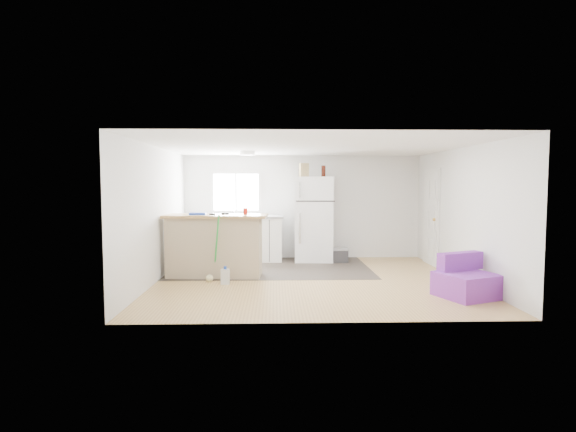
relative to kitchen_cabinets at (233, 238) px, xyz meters
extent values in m
cube|color=#A57C45|center=(1.61, -2.15, -0.53)|extent=(5.50, 5.00, 0.01)
cube|color=white|center=(1.61, -2.15, 1.88)|extent=(5.50, 5.00, 0.01)
cube|color=white|center=(1.61, 0.35, 0.68)|extent=(5.50, 0.01, 2.40)
cube|color=white|center=(1.61, -4.65, 0.68)|extent=(5.50, 0.01, 2.40)
cube|color=white|center=(-1.14, -2.15, 0.68)|extent=(0.01, 5.00, 2.40)
cube|color=white|center=(4.36, -2.15, 0.68)|extent=(0.01, 5.00, 2.40)
cube|color=#352E28|center=(0.88, -0.90, -0.52)|extent=(4.05, 2.50, 0.00)
cube|color=white|center=(0.06, 0.34, 1.03)|extent=(1.18, 0.04, 0.98)
cube|color=white|center=(0.06, 0.32, 1.03)|extent=(1.05, 0.01, 0.85)
cube|color=white|center=(0.06, 0.32, 1.03)|extent=(0.03, 0.02, 0.85)
cube|color=white|center=(4.33, -0.60, 0.49)|extent=(0.05, 0.82, 2.03)
cube|color=white|center=(4.34, -0.60, 0.50)|extent=(0.03, 0.92, 2.10)
sphere|color=gold|center=(4.28, -0.92, 0.48)|extent=(0.07, 0.07, 0.07)
cylinder|color=white|center=(0.41, -0.95, 1.84)|extent=(0.30, 0.30, 0.07)
cube|color=white|center=(0.00, 0.00, -0.03)|extent=(2.24, 0.69, 0.98)
cube|color=gray|center=(0.00, 0.00, 0.48)|extent=(2.30, 0.74, 0.04)
cube|color=silver|center=(0.00, -0.03, 0.48)|extent=(0.62, 0.48, 0.07)
cube|color=tan|center=(-0.18, -1.73, 0.04)|extent=(1.76, 0.72, 1.12)
cube|color=tan|center=(-0.14, -1.73, 0.62)|extent=(1.94, 0.84, 0.05)
cube|color=white|center=(1.84, -0.06, 0.43)|extent=(0.89, 0.84, 1.90)
cube|color=black|center=(1.84, -0.45, 0.85)|extent=(0.84, 0.07, 0.02)
cube|color=silver|center=(1.50, -0.46, 1.09)|extent=(0.03, 0.02, 0.34)
cube|color=silver|center=(1.50, -0.46, 0.26)|extent=(0.03, 0.02, 0.66)
cube|color=#2E2D30|center=(2.36, -0.30, -0.38)|extent=(0.44, 0.31, 0.27)
cube|color=gray|center=(2.36, -0.30, -0.22)|extent=(0.46, 0.33, 0.05)
cube|color=purple|center=(3.91, -3.43, -0.33)|extent=(1.01, 0.99, 0.37)
cube|color=purple|center=(3.91, -3.15, -0.01)|extent=(0.81, 0.47, 0.28)
cube|color=silver|center=(0.09, -2.43, -0.39)|extent=(0.15, 0.11, 0.27)
cylinder|color=#193EB5|center=(0.09, -2.43, -0.23)|extent=(0.05, 0.05, 0.05)
cylinder|color=green|center=(-0.10, -2.09, 0.10)|extent=(0.18, 0.30, 1.17)
sphere|color=beige|center=(-0.21, -2.21, -0.46)|extent=(0.13, 0.13, 0.13)
cylinder|color=#BA160B|center=(0.40, -1.67, 0.71)|extent=(0.10, 0.10, 0.12)
cube|color=#1233B0|center=(-0.48, -1.74, 0.66)|extent=(0.31, 0.23, 0.04)
cube|color=black|center=(0.02, -1.66, 0.66)|extent=(0.15, 0.10, 0.03)
cube|color=black|center=(-0.20, -1.81, 0.66)|extent=(0.11, 0.06, 0.03)
cube|color=tan|center=(1.61, -0.14, 1.53)|extent=(0.22, 0.17, 0.30)
cylinder|color=#3C140B|center=(2.03, -0.11, 1.50)|extent=(0.09, 0.09, 0.25)
cylinder|color=#3C140B|center=(2.06, -0.11, 1.50)|extent=(0.07, 0.07, 0.25)
camera|label=1|loc=(0.96, -10.14, 1.22)|focal=28.00mm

